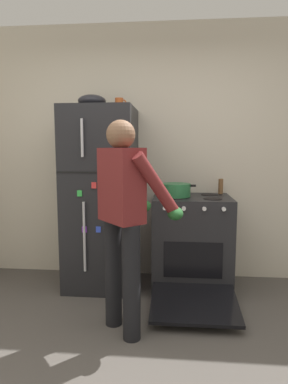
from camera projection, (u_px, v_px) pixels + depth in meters
The scene contains 8 objects.
kitchen_wall_back at pixel (153, 153), 3.64m from camera, with size 6.00×0.10×2.70m, color beige.
refrigerator at pixel (102, 198), 3.37m from camera, with size 0.68×0.72×1.80m.
stove_range at pixel (191, 244), 3.32m from camera, with size 0.76×1.23×0.93m.
person_cook at pixel (125, 209), 2.47m from camera, with size 0.65×0.68×1.60m.
red_pot at pixel (176, 190), 3.24m from camera, with size 0.38×0.28×0.13m.
coffee_mug at pixel (119, 103), 3.28m from camera, with size 0.11×0.08×0.10m.
pepper_mill at pixel (221, 186), 3.44m from camera, with size 0.05×0.05×0.16m, color brown.
mixing_bowl at pixel (92, 101), 3.25m from camera, with size 0.27×0.27×0.12m, color black.
Camera 1 is at (0.24, -1.71, 1.39)m, focal length 31.20 mm.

